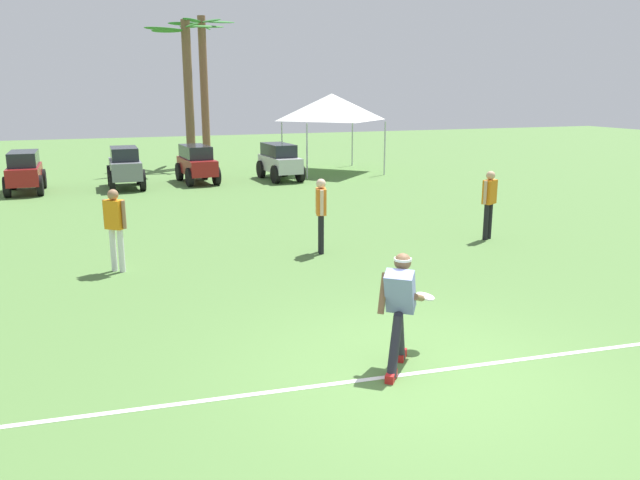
# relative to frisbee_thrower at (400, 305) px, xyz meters

# --- Properties ---
(ground_plane) EXTENTS (80.00, 80.00, 0.00)m
(ground_plane) POSITION_rel_frisbee_thrower_xyz_m (0.18, -0.20, -0.80)
(ground_plane) COLOR #50783B
(field_line_paint) EXTENTS (21.67, 1.84, 0.01)m
(field_line_paint) POSITION_rel_frisbee_thrower_xyz_m (0.18, -0.27, -0.79)
(field_line_paint) COLOR white
(field_line_paint) RESTS_ON ground_plane
(frisbee_thrower) EXTENTS (0.90, 0.80, 1.42)m
(frisbee_thrower) POSITION_rel_frisbee_thrower_xyz_m (0.00, 0.00, 0.00)
(frisbee_thrower) COLOR #23232D
(frisbee_thrower) RESTS_ON ground_plane
(frisbee_in_flight) EXTENTS (0.34, 0.34, 0.07)m
(frisbee_in_flight) POSITION_rel_frisbee_thrower_xyz_m (0.61, 0.45, -0.11)
(frisbee_in_flight) COLOR white
(teammate_near_sideline) EXTENTS (0.29, 0.49, 1.56)m
(teammate_near_sideline) POSITION_rel_frisbee_thrower_xyz_m (1.02, 5.47, 0.14)
(teammate_near_sideline) COLOR black
(teammate_near_sideline) RESTS_ON ground_plane
(teammate_midfield) EXTENTS (0.47, 0.34, 1.56)m
(teammate_midfield) POSITION_rel_frisbee_thrower_xyz_m (5.00, 5.31, 0.14)
(teammate_midfield) COLOR black
(teammate_midfield) RESTS_ON ground_plane
(teammate_deep) EXTENTS (0.42, 0.38, 1.56)m
(teammate_deep) POSITION_rel_frisbee_thrower_xyz_m (-3.03, 5.52, 0.14)
(teammate_deep) COLOR silver
(teammate_deep) RESTS_ON ground_plane
(parked_car_slot_a) EXTENTS (1.14, 2.40, 1.34)m
(parked_car_slot_a) POSITION_rel_frisbee_thrower_xyz_m (-5.41, 16.20, -0.08)
(parked_car_slot_a) COLOR maroon
(parked_car_slot_a) RESTS_ON ground_plane
(parked_car_slot_b) EXTENTS (1.16, 2.35, 1.40)m
(parked_car_slot_b) POSITION_rel_frisbee_thrower_xyz_m (-2.25, 16.05, -0.05)
(parked_car_slot_b) COLOR slate
(parked_car_slot_b) RESTS_ON ground_plane
(parked_car_slot_c) EXTENTS (1.31, 2.47, 1.34)m
(parked_car_slot_c) POSITION_rel_frisbee_thrower_xyz_m (0.28, 16.49, -0.08)
(parked_car_slot_c) COLOR maroon
(parked_car_slot_c) RESTS_ON ground_plane
(parked_car_slot_d) EXTENTS (1.27, 2.45, 1.34)m
(parked_car_slot_d) POSITION_rel_frisbee_thrower_xyz_m (3.32, 16.14, -0.08)
(parked_car_slot_d) COLOR #B7BABF
(parked_car_slot_d) RESTS_ON ground_plane
(palm_tree_far_left) EXTENTS (3.39, 3.24, 6.10)m
(palm_tree_far_left) POSITION_rel_frisbee_thrower_xyz_m (0.74, 20.76, 2.67)
(palm_tree_far_left) COLOR brown
(palm_tree_far_left) RESTS_ON ground_plane
(palm_tree_left_of_centre) EXTENTS (2.88, 3.36, 6.37)m
(palm_tree_left_of_centre) POSITION_rel_frisbee_thrower_xyz_m (1.59, 21.70, 2.95)
(palm_tree_left_of_centre) COLOR brown
(palm_tree_left_of_centre) RESTS_ON ground_plane
(event_tent) EXTENTS (3.41, 3.41, 3.15)m
(event_tent) POSITION_rel_frisbee_thrower_xyz_m (5.98, 17.61, 1.83)
(event_tent) COLOR #B2B5BA
(event_tent) RESTS_ON ground_plane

